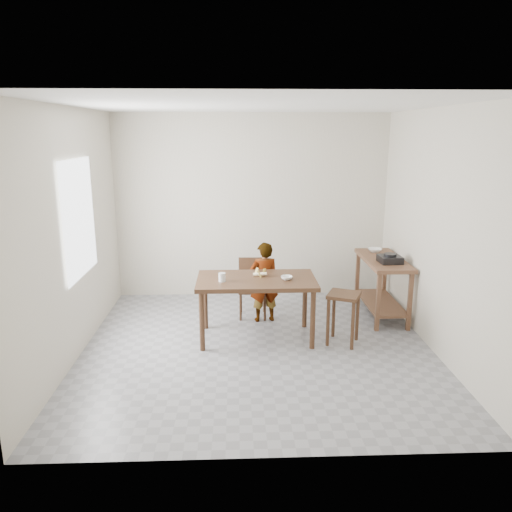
{
  "coord_description": "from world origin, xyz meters",
  "views": [
    {
      "loc": [
        -0.23,
        -5.33,
        2.44
      ],
      "look_at": [
        0.0,
        0.4,
        1.0
      ],
      "focal_mm": 35.0,
      "sensor_mm": 36.0,
      "label": 1
    }
  ],
  "objects_px": {
    "prep_counter": "(382,287)",
    "child": "(264,282)",
    "dining_table": "(256,309)",
    "dining_chair": "(253,289)",
    "stool": "(343,318)"
  },
  "relations": [
    {
      "from": "dining_table",
      "to": "child",
      "type": "bearing_deg",
      "value": 77.78
    },
    {
      "from": "dining_chair",
      "to": "stool",
      "type": "xyz_separation_m",
      "value": [
        1.03,
        -0.92,
        -0.08
      ]
    },
    {
      "from": "prep_counter",
      "to": "child",
      "type": "height_order",
      "value": "child"
    },
    {
      "from": "dining_chair",
      "to": "stool",
      "type": "distance_m",
      "value": 1.38
    },
    {
      "from": "dining_table",
      "to": "child",
      "type": "xyz_separation_m",
      "value": [
        0.12,
        0.57,
        0.16
      ]
    },
    {
      "from": "dining_table",
      "to": "child",
      "type": "distance_m",
      "value": 0.6
    },
    {
      "from": "prep_counter",
      "to": "stool",
      "type": "bearing_deg",
      "value": -128.7
    },
    {
      "from": "dining_chair",
      "to": "stool",
      "type": "bearing_deg",
      "value": -40.39
    },
    {
      "from": "prep_counter",
      "to": "stool",
      "type": "distance_m",
      "value": 1.14
    },
    {
      "from": "dining_table",
      "to": "dining_chair",
      "type": "distance_m",
      "value": 0.74
    },
    {
      "from": "prep_counter",
      "to": "child",
      "type": "bearing_deg",
      "value": -175.32
    },
    {
      "from": "dining_table",
      "to": "prep_counter",
      "type": "distance_m",
      "value": 1.86
    },
    {
      "from": "child",
      "to": "dining_chair",
      "type": "xyz_separation_m",
      "value": [
        -0.14,
        0.17,
        -0.14
      ]
    },
    {
      "from": "prep_counter",
      "to": "child",
      "type": "distance_m",
      "value": 1.61
    },
    {
      "from": "prep_counter",
      "to": "dining_chair",
      "type": "bearing_deg",
      "value": 178.86
    }
  ]
}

